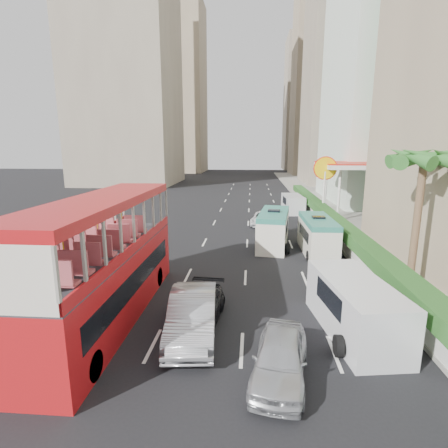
# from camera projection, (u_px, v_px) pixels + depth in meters

# --- Properties ---
(ground_plane) EXTENTS (200.00, 200.00, 0.00)m
(ground_plane) POSITION_uv_depth(u_px,v_px,m) (253.00, 322.00, 14.22)
(ground_plane) COLOR black
(ground_plane) RESTS_ON ground
(double_decker_bus) EXTENTS (2.50, 11.00, 5.06)m
(double_decker_bus) POSITION_uv_depth(u_px,v_px,m) (106.00, 259.00, 14.13)
(double_decker_bus) COLOR #B61316
(double_decker_bus) RESTS_ON ground
(car_silver_lane_a) EXTENTS (2.15, 5.05, 1.62)m
(car_silver_lane_a) POSITION_uv_depth(u_px,v_px,m) (193.00, 334.00, 13.32)
(car_silver_lane_a) COLOR #B7B9BE
(car_silver_lane_a) RESTS_ON ground
(car_silver_lane_b) EXTENTS (2.22, 4.17, 1.35)m
(car_silver_lane_b) POSITION_uv_depth(u_px,v_px,m) (279.00, 377.00, 10.82)
(car_silver_lane_b) COLOR #B7B9BE
(car_silver_lane_b) RESTS_ON ground
(car_black) EXTENTS (2.03, 4.32, 1.22)m
(car_black) POSITION_uv_depth(u_px,v_px,m) (199.00, 323.00, 14.15)
(car_black) COLOR black
(car_black) RESTS_ON ground
(van_asset) EXTENTS (2.63, 4.55, 1.19)m
(van_asset) POSITION_uv_depth(u_px,v_px,m) (263.00, 225.00, 32.13)
(van_asset) COLOR silver
(van_asset) RESTS_ON ground
(minibus_near) EXTENTS (2.65, 5.86, 2.50)m
(minibus_near) POSITION_uv_depth(u_px,v_px,m) (273.00, 229.00, 25.04)
(minibus_near) COLOR silver
(minibus_near) RESTS_ON ground
(minibus_far) EXTENTS (1.89, 5.44, 2.40)m
(minibus_far) POSITION_uv_depth(u_px,v_px,m) (317.00, 236.00, 23.26)
(minibus_far) COLOR silver
(minibus_far) RESTS_ON ground
(panel_van_near) EXTENTS (2.83, 5.45, 2.08)m
(panel_van_near) POSITION_uv_depth(u_px,v_px,m) (354.00, 307.00, 13.24)
(panel_van_near) COLOR silver
(panel_van_near) RESTS_ON ground
(panel_van_far) EXTENTS (2.19, 4.78, 1.86)m
(panel_van_far) POSITION_uv_depth(u_px,v_px,m) (293.00, 204.00, 38.17)
(panel_van_far) COLOR silver
(panel_van_far) RESTS_ON ground
(sidewalk) EXTENTS (6.00, 120.00, 0.18)m
(sidewalk) POSITION_uv_depth(u_px,v_px,m) (336.00, 212.00, 37.85)
(sidewalk) COLOR #99968C
(sidewalk) RESTS_ON ground
(kerb_wall) EXTENTS (0.30, 44.00, 1.00)m
(kerb_wall) POSITION_uv_depth(u_px,v_px,m) (332.00, 230.00, 27.23)
(kerb_wall) COLOR silver
(kerb_wall) RESTS_ON sidewalk
(hedge) EXTENTS (1.10, 44.00, 0.70)m
(hedge) POSITION_uv_depth(u_px,v_px,m) (333.00, 219.00, 27.04)
(hedge) COLOR #2D6626
(hedge) RESTS_ON kerb_wall
(palm_tree) EXTENTS (0.36, 0.36, 6.40)m
(palm_tree) POSITION_uv_depth(u_px,v_px,m) (416.00, 224.00, 16.79)
(palm_tree) COLOR brown
(palm_tree) RESTS_ON sidewalk
(shell_station) EXTENTS (6.50, 8.00, 5.50)m
(shell_station) POSITION_uv_depth(u_px,v_px,m) (352.00, 190.00, 35.26)
(shell_station) COLOR silver
(shell_station) RESTS_ON ground
(tower_mid) EXTENTS (16.00, 16.00, 50.00)m
(tower_mid) POSITION_uv_depth(u_px,v_px,m) (353.00, 47.00, 63.95)
(tower_mid) COLOR gray
(tower_mid) RESTS_ON ground
(tower_far_a) EXTENTS (14.00, 14.00, 44.00)m
(tower_far_a) POSITION_uv_depth(u_px,v_px,m) (321.00, 87.00, 88.04)
(tower_far_a) COLOR tan
(tower_far_a) RESTS_ON ground
(tower_far_b) EXTENTS (14.00, 14.00, 40.00)m
(tower_far_b) POSITION_uv_depth(u_px,v_px,m) (307.00, 105.00, 109.89)
(tower_far_b) COLOR gray
(tower_far_b) RESTS_ON ground
(tower_left_a) EXTENTS (18.00, 18.00, 52.00)m
(tower_left_a) POSITION_uv_depth(u_px,v_px,m) (124.00, 41.00, 64.04)
(tower_left_a) COLOR gray
(tower_left_a) RESTS_ON ground
(tower_left_b) EXTENTS (16.00, 16.00, 46.00)m
(tower_left_b) POSITION_uv_depth(u_px,v_px,m) (176.00, 89.00, 98.61)
(tower_left_b) COLOR tan
(tower_left_b) RESTS_ON ground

